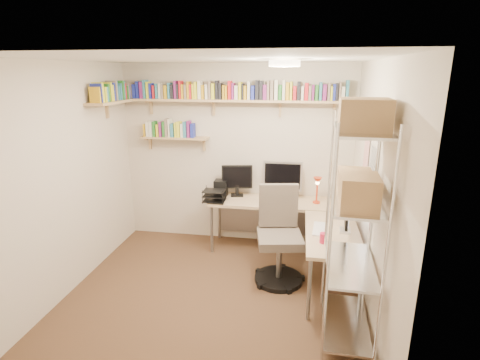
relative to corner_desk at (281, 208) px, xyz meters
name	(u,v)px	position (x,y,z in m)	size (l,w,h in m)	color
ground	(213,294)	(-0.67, -0.98, -0.70)	(3.20, 3.20, 0.00)	#432C1C
room_shell	(211,158)	(-0.67, -0.98, 0.85)	(3.24, 3.04, 2.52)	beige
wall_shelves	(202,100)	(-1.09, 0.32, 1.33)	(3.12, 1.09, 0.80)	tan
corner_desk	(281,208)	(0.00, 0.00, 0.00)	(1.92, 1.84, 1.23)	beige
office_chair	(279,242)	(0.02, -0.53, -0.23)	(0.60, 0.60, 1.13)	black
wire_rack	(358,184)	(0.69, -1.51, 0.80)	(0.48, 0.91, 2.19)	silver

